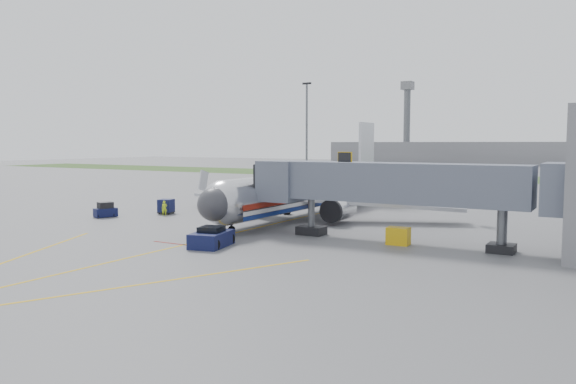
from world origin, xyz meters
The scene contains 16 objects.
ground centered at (0.00, 0.00, 0.00)m, with size 400.00×400.00×0.00m, color #565659.
grass_strip centered at (0.00, 90.00, 0.01)m, with size 300.00×25.00×0.01m, color #2D4C1E.
apron_markings centered at (0.00, -7.40, 0.00)m, with size 21.52×50.00×0.01m.
airliner centered at (0.00, 15.25, 2.65)m, with size 32.10×35.67×10.25m.
jet_bridge centered at (12.86, 5.00, 4.47)m, with size 25.30×4.00×6.90m.
light_mast_left centered at (-30.00, 70.00, 10.78)m, with size 2.00×0.44×20.40m.
distant_terminal centered at (-10.00, 170.00, 4.00)m, with size 120.00×14.00×8.00m, color slate.
control_tower centered at (-40.00, 165.00, 17.33)m, with size 4.00×4.00×30.00m.
pushback_tug centered at (2.22, -3.50, 0.63)m, with size 2.92×3.98×1.50m.
baggage_tug centered at (-17.48, 4.00, 0.69)m, with size 1.86×2.48×1.55m.
baggage_cart_a centered at (-13.98, 9.20, 0.80)m, with size 1.80×1.80×1.57m.
baggage_cart_b centered at (-7.72, 14.83, 0.96)m, with size 2.22×2.22×1.88m.
baggage_cart_c centered at (-9.33, 16.20, 0.75)m, with size 1.55×1.55×1.48m.
belt_loader centered at (-7.80, 12.78, 0.58)m, with size 1.81×4.88×2.35m.
ground_power_cart centered at (13.80, 4.21, 0.65)m, with size 1.70×1.17×1.32m.
ramp_worker centered at (-13.14, 8.03, 0.78)m, with size 0.57×0.37×1.55m, color #C0E71B.
Camera 1 is at (27.79, -35.73, 7.60)m, focal length 35.00 mm.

